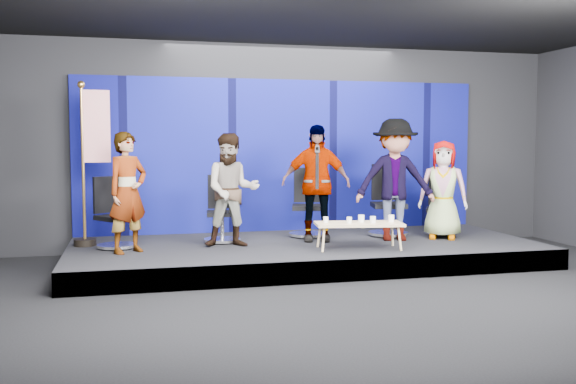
# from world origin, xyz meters

# --- Properties ---
(ground) EXTENTS (10.00, 10.00, 0.00)m
(ground) POSITION_xyz_m (0.00, 0.00, 0.00)
(ground) COLOR black
(ground) RESTS_ON ground
(room_walls) EXTENTS (10.02, 8.02, 3.51)m
(room_walls) POSITION_xyz_m (0.00, 0.00, 2.43)
(room_walls) COLOR black
(room_walls) RESTS_ON ground
(riser) EXTENTS (7.00, 3.00, 0.30)m
(riser) POSITION_xyz_m (0.00, 2.50, 0.15)
(riser) COLOR black
(riser) RESTS_ON ground
(backdrop) EXTENTS (7.00, 0.08, 2.60)m
(backdrop) POSITION_xyz_m (0.00, 3.95, 1.60)
(backdrop) COLOR #06074F
(backdrop) RESTS_ON riser
(chair_a) EXTENTS (0.81, 0.81, 1.03)m
(chair_a) POSITION_xyz_m (-2.82, 2.70, 0.64)
(chair_a) COLOR silver
(chair_a) RESTS_ON riser
(panelist_a) EXTENTS (0.73, 0.68, 1.67)m
(panelist_a) POSITION_xyz_m (-2.62, 2.24, 1.14)
(panelist_a) COLOR black
(panelist_a) RESTS_ON riser
(chair_b) EXTENTS (0.64, 0.64, 1.03)m
(chair_b) POSITION_xyz_m (-1.22, 2.90, 0.64)
(chair_b) COLOR silver
(chair_b) RESTS_ON riser
(panelist_b) EXTENTS (0.87, 0.71, 1.66)m
(panelist_b) POSITION_xyz_m (-1.14, 2.40, 1.13)
(panelist_b) COLOR black
(panelist_b) RESTS_ON riser
(chair_c) EXTENTS (0.77, 0.77, 1.11)m
(chair_c) POSITION_xyz_m (0.22, 3.15, 0.67)
(chair_c) COLOR silver
(chair_c) RESTS_ON riser
(panelist_c) EXTENTS (1.13, 0.70, 1.80)m
(panelist_c) POSITION_xyz_m (0.20, 2.64, 1.20)
(panelist_c) COLOR black
(panelist_c) RESTS_ON riser
(chair_d) EXTENTS (0.78, 0.78, 1.17)m
(chair_d) POSITION_xyz_m (1.52, 2.91, 0.68)
(chair_d) COLOR silver
(chair_d) RESTS_ON riser
(panelist_d) EXTENTS (1.34, 0.94, 1.89)m
(panelist_d) POSITION_xyz_m (1.42, 2.41, 1.25)
(panelist_d) COLOR black
(panelist_d) RESTS_ON riser
(chair_e) EXTENTS (0.73, 0.73, 0.96)m
(chair_e) POSITION_xyz_m (2.42, 2.85, 0.62)
(chair_e) COLOR silver
(chair_e) RESTS_ON riser
(panelist_e) EXTENTS (0.90, 0.80, 1.56)m
(panelist_e) POSITION_xyz_m (2.23, 2.39, 1.08)
(panelist_e) COLOR black
(panelist_e) RESTS_ON riser
(coffee_table) EXTENTS (1.30, 0.70, 0.38)m
(coffee_table) POSITION_xyz_m (0.59, 1.75, 0.65)
(coffee_table) COLOR tan
(coffee_table) RESTS_ON riser
(mug_a) EXTENTS (0.07, 0.07, 0.09)m
(mug_a) POSITION_xyz_m (0.13, 1.87, 0.72)
(mug_a) COLOR silver
(mug_a) RESTS_ON coffee_table
(mug_b) EXTENTS (0.07, 0.07, 0.09)m
(mug_b) POSITION_xyz_m (0.43, 1.73, 0.73)
(mug_b) COLOR silver
(mug_b) RESTS_ON coffee_table
(mug_c) EXTENTS (0.09, 0.09, 0.11)m
(mug_c) POSITION_xyz_m (0.64, 1.79, 0.73)
(mug_c) COLOR silver
(mug_c) RESTS_ON coffee_table
(mug_d) EXTENTS (0.08, 0.08, 0.10)m
(mug_d) POSITION_xyz_m (0.77, 1.66, 0.73)
(mug_d) COLOR silver
(mug_d) RESTS_ON coffee_table
(mug_e) EXTENTS (0.09, 0.09, 0.10)m
(mug_e) POSITION_xyz_m (1.07, 1.73, 0.73)
(mug_e) COLOR silver
(mug_e) RESTS_ON coffee_table
(flag_stand) EXTENTS (0.56, 0.32, 2.42)m
(flag_stand) POSITION_xyz_m (-3.13, 3.00, 1.58)
(flag_stand) COLOR black
(flag_stand) RESTS_ON riser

